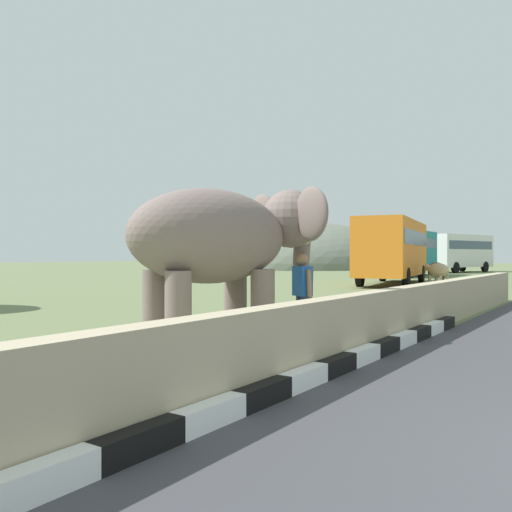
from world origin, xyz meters
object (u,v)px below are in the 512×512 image
Objects in this scene: elephant at (227,239)px; bus_orange at (393,247)px; bus_white at (459,250)px; cow_near at (438,271)px; person_handler at (302,290)px; bus_teal at (407,249)px; cow_mid at (436,269)px.

bus_orange is at bearing 12.05° from elephant.
cow_near is at bearing -168.52° from bus_white.
person_handler is at bearing -164.94° from bus_orange.
elephant is 0.47× the size of bus_white.
elephant is at bearing -167.95° from bus_orange.
bus_orange reaches higher than cow_near.
bus_teal reaches higher than cow_near.
cow_near is (-14.55, -6.41, -1.21)m from bus_teal.
bus_teal is at bearing 23.77° from cow_near.
cow_near and cow_mid have the same top height.
bus_orange is (19.77, 5.32, 1.16)m from person_handler.
cow_mid is at bearing -154.68° from bus_teal.
person_handler is at bearing -171.35° from cow_mid.
cow_mid is at bearing -83.31° from bus_orange.
cow_near is (17.09, 2.13, -0.06)m from person_handler.
bus_teal reaches higher than cow_mid.
cow_mid is (0.27, -2.27, -1.21)m from bus_orange.
bus_white is at bearing -5.21° from bus_teal.
bus_orange reaches higher than cow_mid.
bus_orange is 5.20× the size of cow_mid.
cow_mid is (-23.34, -4.42, -1.21)m from bus_white.
bus_teal is 12.89m from cow_mid.
bus_white is at bearing 5.20° from bus_orange.
person_handler is 20.51m from bus_orange.
bus_orange is 4.34m from cow_near.
elephant is 2.45× the size of person_handler.
person_handler is 20.27m from cow_mid.
bus_white reaches higher than person_handler.
elephant is 2.11× the size of cow_mid.
person_handler is 0.97× the size of cow_near.
bus_white is 26.85m from cow_near.
elephant is 2.39× the size of cow_near.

